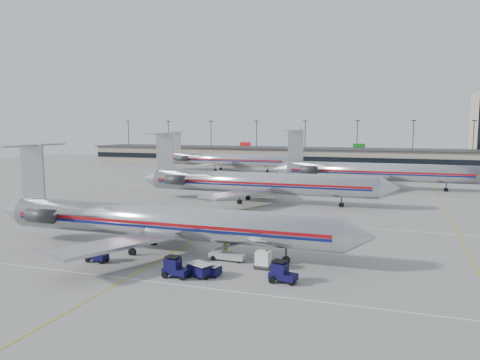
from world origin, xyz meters
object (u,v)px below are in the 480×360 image
at_px(tug_center, 175,268).
at_px(uld_container, 263,260).
at_px(jet_second_row, 255,182).
at_px(belt_loader, 228,254).
at_px(jet_foreground, 158,221).

relative_size(tug_center, uld_container, 1.48).
bearing_deg(tug_center, jet_second_row, 103.36).
bearing_deg(jet_second_row, uld_container, -71.87).
bearing_deg(belt_loader, jet_second_row, 105.11).
distance_m(tug_center, uld_container, 8.52).
height_order(jet_second_row, belt_loader, jet_second_row).
bearing_deg(jet_second_row, jet_foreground, -90.85).
height_order(uld_container, belt_loader, belt_loader).
bearing_deg(jet_foreground, tug_center, -52.55).
height_order(tug_center, uld_container, tug_center).
height_order(jet_second_row, tug_center, jet_second_row).
distance_m(jet_second_row, tug_center, 41.88).
relative_size(jet_second_row, belt_loader, 10.78).
distance_m(jet_foreground, belt_loader, 8.81).
xyz_separation_m(jet_foreground, belt_loader, (8.34, -0.79, -2.73)).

